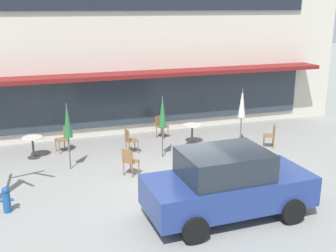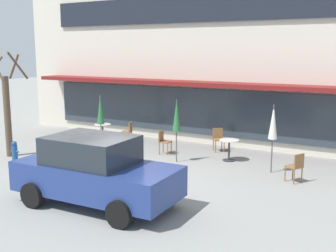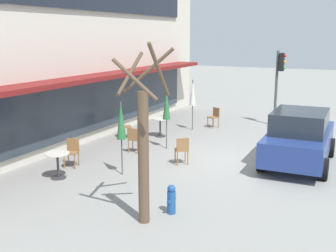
{
  "view_description": "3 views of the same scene",
  "coord_description": "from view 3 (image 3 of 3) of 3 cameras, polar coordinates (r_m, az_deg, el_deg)",
  "views": [
    {
      "loc": [
        -4.01,
        -10.55,
        5.15
      ],
      "look_at": [
        0.42,
        2.58,
        1.19
      ],
      "focal_mm": 45.0,
      "sensor_mm": 36.0,
      "label": 1
    },
    {
      "loc": [
        7.11,
        -9.79,
        3.87
      ],
      "look_at": [
        -0.17,
        3.04,
        1.2
      ],
      "focal_mm": 45.0,
      "sensor_mm": 36.0,
      "label": 2
    },
    {
      "loc": [
        -13.08,
        -3.85,
        4.11
      ],
      "look_at": [
        -0.16,
        2.53,
        0.96
      ],
      "focal_mm": 45.0,
      "sensor_mm": 36.0,
      "label": 3
    }
  ],
  "objects": [
    {
      "name": "traffic_light_pole",
      "position": [
        19.67,
        14.81,
        6.63
      ],
      "size": [
        0.26,
        0.44,
        3.4
      ],
      "color": "#47474C",
      "rests_on": "ground"
    },
    {
      "name": "patio_umbrella_cream_folded",
      "position": [
        12.34,
        -6.37,
        0.65
      ],
      "size": [
        0.28,
        0.28,
        2.2
      ],
      "color": "#4C4C51",
      "rests_on": "ground"
    },
    {
      "name": "cafe_table_near_wall",
      "position": [
        12.62,
        -14.72,
        -4.63
      ],
      "size": [
        0.7,
        0.7,
        0.76
      ],
      "color": "#333338",
      "rests_on": "ground"
    },
    {
      "name": "cafe_chair_4",
      "position": [
        14.9,
        -4.62,
        -1.63
      ],
      "size": [
        0.44,
        0.44,
        0.89
      ],
      "color": "olive",
      "rests_on": "ground"
    },
    {
      "name": "cafe_chair_1",
      "position": [
        13.51,
        1.91,
        -3.07
      ],
      "size": [
        0.56,
        0.56,
        0.89
      ],
      "color": "olive",
      "rests_on": "ground"
    },
    {
      "name": "ground_plane",
      "position": [
        14.24,
        9.48,
        -4.62
      ],
      "size": [
        80.0,
        80.0,
        0.0
      ],
      "primitive_type": "plane",
      "color": "gray"
    },
    {
      "name": "patio_umbrella_corner_open",
      "position": [
        15.15,
        -0.2,
        2.9
      ],
      "size": [
        0.28,
        0.28,
        2.2
      ],
      "color": "#4C4C51",
      "rests_on": "ground"
    },
    {
      "name": "cafe_chair_0",
      "position": [
        16.98,
        -5.97,
        0.07
      ],
      "size": [
        0.56,
        0.56,
        0.89
      ],
      "color": "olive",
      "rests_on": "ground"
    },
    {
      "name": "cafe_chair_3",
      "position": [
        13.63,
        -12.88,
        -3.24
      ],
      "size": [
        0.5,
        0.5,
        0.89
      ],
      "color": "olive",
      "rests_on": "ground"
    },
    {
      "name": "cafe_table_streetside",
      "position": [
        17.18,
        -1.07,
        0.25
      ],
      "size": [
        0.7,
        0.7,
        0.76
      ],
      "color": "#333338",
      "rests_on": "ground"
    },
    {
      "name": "parked_sedan",
      "position": [
        14.1,
        17.35,
        -1.49
      ],
      "size": [
        4.25,
        2.1,
        1.76
      ],
      "color": "navy",
      "rests_on": "ground"
    },
    {
      "name": "fire_hydrant",
      "position": [
        9.94,
        0.46,
        -9.88
      ],
      "size": [
        0.36,
        0.2,
        0.71
      ],
      "color": "#1E4C8C",
      "rests_on": "ground"
    },
    {
      "name": "cafe_chair_2",
      "position": [
        19.01,
        6.31,
        1.38
      ],
      "size": [
        0.54,
        0.54,
        0.89
      ],
      "color": "olive",
      "rests_on": "ground"
    },
    {
      "name": "street_tree",
      "position": [
        9.08,
        -3.34,
        -2.6
      ],
      "size": [
        1.31,
        1.29,
        3.97
      ],
      "color": "brown",
      "rests_on": "ground"
    },
    {
      "name": "building_facade",
      "position": [
        19.03,
        -20.67,
        10.72
      ],
      "size": [
        19.45,
        9.1,
        7.67
      ],
      "color": "beige",
      "rests_on": "ground"
    },
    {
      "name": "patio_umbrella_green_folded",
      "position": [
        18.23,
        3.37,
        4.48
      ],
      "size": [
        0.28,
        0.28,
        2.2
      ],
      "color": "#4C4C51",
      "rests_on": "ground"
    }
  ]
}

